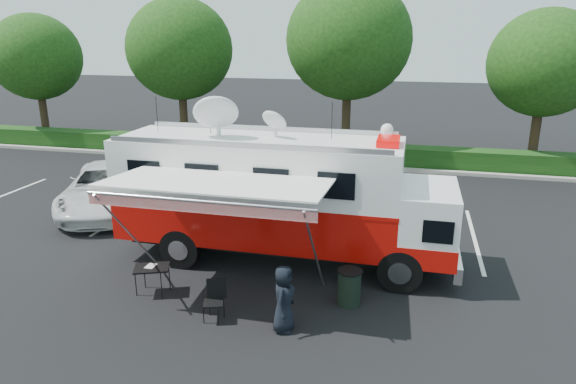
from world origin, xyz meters
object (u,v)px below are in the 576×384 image
Objects in this scene: white_suv at (110,209)px; folding_table at (152,269)px; command_truck at (281,196)px; trash_bin at (349,287)px.

white_suv reaches higher than folding_table.
command_truck reaches higher than white_suv.
command_truck is 10.53× the size of trash_bin.
trash_bin is at bearing -43.04° from command_truck.
folding_table is (4.72, -5.51, 0.67)m from white_suv.
folding_table is at bearing -134.10° from command_truck.
command_truck is at bearing 45.90° from folding_table.
command_truck is at bearing -42.85° from white_suv.
command_truck is 3.38m from trash_bin.
white_suv is 6.65× the size of trash_bin.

